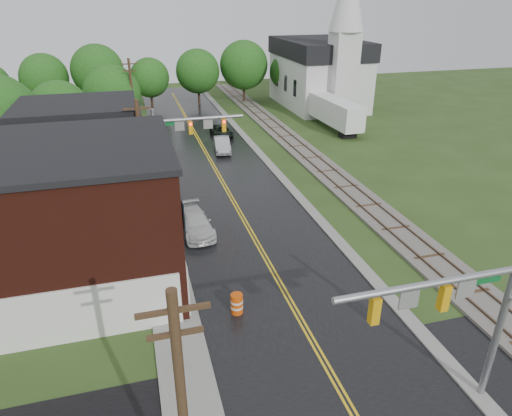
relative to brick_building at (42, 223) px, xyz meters
name	(u,v)px	position (x,y,z in m)	size (l,w,h in m)	color
main_road	(219,175)	(12.48, 15.00, -4.15)	(10.00, 90.00, 0.02)	black
curb_right	(260,154)	(17.88, 20.00, -4.15)	(0.80, 70.00, 0.12)	gray
sidewalk_left	(155,205)	(6.28, 10.00, -4.15)	(2.40, 50.00, 0.12)	gray
brick_building	(42,223)	(0.00, 0.00, 0.00)	(14.30, 10.30, 8.30)	#44170E
yellow_house	(86,168)	(1.48, 11.00, -0.95)	(8.00, 7.00, 6.40)	tan
darkred_building	(104,146)	(2.48, 20.00, -1.95)	(7.00, 6.00, 4.40)	#3F0F0C
church	(322,67)	(32.48, 38.74, 1.68)	(10.40, 18.40, 20.00)	silver
railroad	(301,149)	(22.48, 20.00, -4.05)	(3.20, 80.00, 0.30)	#59544C
traffic_signal_near	(459,306)	(15.96, -13.00, 0.82)	(7.34, 0.30, 7.20)	gray
traffic_signal_far	(182,135)	(9.01, 12.00, 0.82)	(7.34, 0.43, 7.20)	gray
utility_pole_b	(143,161)	(5.68, 7.00, 0.57)	(1.80, 0.28, 9.00)	#382616
utility_pole_c	(133,98)	(5.68, 29.00, 0.57)	(1.80, 0.28, 9.00)	#382616
tree_left_c	(62,112)	(-1.36, 24.90, 0.36)	(6.00, 6.00, 7.65)	black
tree_left_e	(114,95)	(3.64, 30.90, 0.66)	(6.40, 6.40, 8.16)	black
suv_dark	(222,131)	(15.32, 27.49, -3.53)	(2.07, 4.49, 1.25)	black
sedan_silver	(222,145)	(14.25, 21.97, -3.41)	(1.57, 4.50, 1.48)	#A7A8AC
pickup_white	(195,223)	(8.71, 4.55, -3.42)	(2.06, 5.07, 1.47)	silver
semi_trailer	(334,111)	(29.45, 27.37, -1.96)	(2.92, 11.52, 3.66)	black
construction_barrel	(237,304)	(9.47, -5.00, -3.58)	(0.64, 0.64, 1.14)	#D44809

